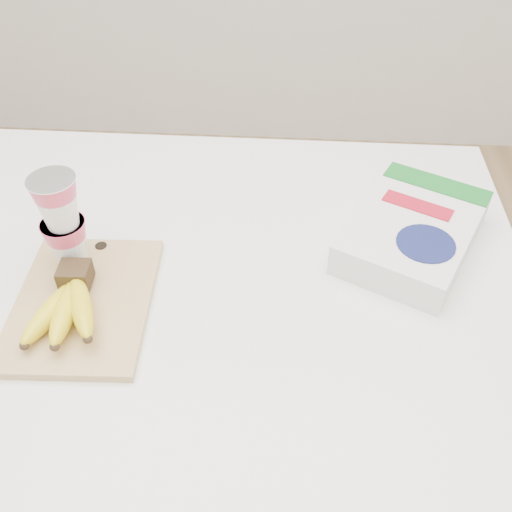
% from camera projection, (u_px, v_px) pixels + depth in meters
% --- Properties ---
extents(room, '(4.00, 4.00, 4.00)m').
position_uv_depth(room, '(113.00, 25.00, 0.69)').
color(room, tan).
rests_on(room, ground).
extents(table, '(1.26, 0.84, 0.95)m').
position_uv_depth(table, '(179.00, 417.00, 1.29)').
color(table, white).
rests_on(table, ground).
extents(cutting_board, '(0.22, 0.29, 0.01)m').
position_uv_depth(cutting_board, '(84.00, 302.00, 0.89)').
color(cutting_board, '#D5BC75').
rests_on(cutting_board, table).
extents(bananas, '(0.12, 0.17, 0.06)m').
position_uv_depth(bananas, '(67.00, 305.00, 0.85)').
color(bananas, '#382816').
rests_on(bananas, cutting_board).
extents(yogurt_stack, '(0.08, 0.08, 0.17)m').
position_uv_depth(yogurt_stack, '(62.00, 220.00, 0.89)').
color(yogurt_stack, white).
rests_on(yogurt_stack, cutting_board).
extents(cereal_box, '(0.30, 0.34, 0.06)m').
position_uv_depth(cereal_box, '(413.00, 232.00, 0.98)').
color(cereal_box, white).
rests_on(cereal_box, table).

